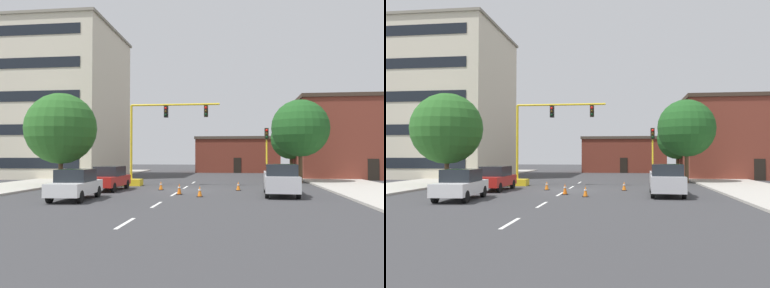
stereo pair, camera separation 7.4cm
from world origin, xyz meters
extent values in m
plane|color=#38383A|center=(0.00, 0.00, 0.00)|extent=(160.00, 160.00, 0.00)
cube|color=#B2ADA3|center=(-13.49, 8.00, 0.07)|extent=(6.00, 56.00, 0.14)
cube|color=#B2ADA3|center=(13.49, 8.00, 0.07)|extent=(6.00, 56.00, 0.14)
cube|color=silver|center=(0.00, -14.00, 0.00)|extent=(0.16, 2.40, 0.01)
cube|color=silver|center=(0.00, -8.50, 0.00)|extent=(0.16, 2.40, 0.01)
cube|color=silver|center=(0.00, -3.00, 0.00)|extent=(0.16, 2.40, 0.01)
cube|color=silver|center=(0.00, 2.50, 0.00)|extent=(0.16, 2.40, 0.01)
cube|color=silver|center=(0.00, 8.00, 0.00)|extent=(0.16, 2.40, 0.01)
cube|color=beige|center=(-17.80, 16.70, 8.69)|extent=(14.36, 13.89, 17.38)
cube|color=gray|center=(-17.80, 16.70, 17.53)|extent=(14.76, 14.29, 0.30)
cube|color=black|center=(-17.80, 9.73, 1.74)|extent=(11.78, 0.06, 1.10)
cube|color=black|center=(-17.80, 9.73, 5.21)|extent=(11.78, 0.06, 1.10)
cube|color=black|center=(-17.80, 9.73, 8.69)|extent=(11.78, 0.06, 1.10)
cube|color=black|center=(-17.80, 9.73, 12.17)|extent=(11.78, 0.06, 1.10)
cube|color=black|center=(-17.80, 9.73, 15.64)|extent=(11.78, 0.06, 1.10)
cube|color=brown|center=(3.99, 32.50, 2.47)|extent=(12.29, 7.71, 4.95)
cube|color=#4C4238|center=(3.99, 32.50, 5.15)|extent=(12.59, 8.01, 0.40)
cube|color=black|center=(3.99, 28.61, 1.10)|extent=(1.10, 0.06, 2.20)
cube|color=brown|center=(17.64, 17.63, 4.28)|extent=(13.67, 9.44, 8.56)
cube|color=#3D2D23|center=(17.64, 17.63, 8.76)|extent=(13.97, 9.74, 0.40)
cube|color=black|center=(17.64, 12.88, 1.10)|extent=(1.10, 0.06, 2.20)
cube|color=yellow|center=(-4.78, 3.70, 0.28)|extent=(1.80, 1.20, 0.55)
cylinder|color=yellow|center=(-4.78, 3.70, 3.65)|extent=(0.20, 0.20, 6.20)
cylinder|color=yellow|center=(-1.07, 3.70, 6.75)|extent=(7.43, 0.16, 0.16)
cube|color=black|center=(-1.81, 3.70, 6.18)|extent=(0.32, 0.36, 0.95)
sphere|color=red|center=(-1.81, 3.51, 6.45)|extent=(0.20, 0.20, 0.20)
sphere|color=#38280A|center=(-1.81, 3.51, 6.17)|extent=(0.20, 0.20, 0.20)
sphere|color=black|center=(-1.81, 3.51, 5.89)|extent=(0.20, 0.20, 0.20)
cube|color=black|center=(1.53, 3.70, 6.18)|extent=(0.32, 0.36, 0.95)
sphere|color=red|center=(1.53, 3.51, 6.45)|extent=(0.20, 0.20, 0.20)
sphere|color=#38280A|center=(1.53, 3.51, 6.17)|extent=(0.20, 0.20, 0.20)
sphere|color=black|center=(1.53, 3.51, 5.89)|extent=(0.20, 0.20, 0.20)
cylinder|color=yellow|center=(6.49, 4.60, 2.40)|extent=(0.14, 0.14, 4.80)
cube|color=black|center=(6.49, 4.60, 4.33)|extent=(0.32, 0.36, 0.95)
sphere|color=red|center=(6.49, 4.41, 4.60)|extent=(0.20, 0.20, 0.20)
sphere|color=#38280A|center=(6.49, 4.41, 4.32)|extent=(0.20, 0.20, 0.20)
sphere|color=black|center=(6.49, 4.41, 4.04)|extent=(0.20, 0.20, 0.20)
cylinder|color=#4C3823|center=(-10.19, 2.02, 1.28)|extent=(0.36, 0.36, 2.56)
sphere|color=#286023|center=(-10.19, 2.02, 4.72)|extent=(5.77, 5.77, 5.77)
cylinder|color=#4C3823|center=(9.83, 8.62, 1.54)|extent=(0.36, 0.36, 3.07)
sphere|color=#1E511E|center=(9.83, 8.62, 5.05)|extent=(5.29, 5.29, 5.29)
cylinder|color=#4C3823|center=(10.41, 19.40, 1.35)|extent=(0.36, 0.36, 2.69)
sphere|color=#1E511E|center=(10.41, 19.40, 4.50)|extent=(4.82, 4.82, 4.82)
cube|color=#BCBCC1|center=(6.82, -3.01, 0.81)|extent=(2.24, 5.48, 0.95)
cube|color=#1E2328|center=(6.78, -3.91, 1.64)|extent=(1.92, 1.88, 0.70)
cube|color=#BCBCC1|center=(6.87, -1.82, 1.37)|extent=(2.12, 2.90, 0.16)
cylinder|color=black|center=(7.63, -4.89, 0.34)|extent=(0.25, 0.69, 0.68)
cylinder|color=black|center=(5.83, -4.80, 0.34)|extent=(0.25, 0.69, 0.68)
cylinder|color=black|center=(7.80, -1.22, 0.34)|extent=(0.25, 0.69, 0.68)
cylinder|color=black|center=(6.00, -1.14, 0.34)|extent=(0.25, 0.69, 0.68)
cube|color=white|center=(-5.03, -6.95, 0.69)|extent=(2.11, 4.60, 0.70)
cube|color=#1E2328|center=(-5.04, -6.85, 1.39)|extent=(1.83, 2.40, 0.70)
cylinder|color=black|center=(-5.94, -5.47, 0.34)|extent=(0.26, 0.69, 0.68)
cylinder|color=black|center=(-4.30, -5.37, 0.34)|extent=(0.26, 0.69, 0.68)
cylinder|color=black|center=(-5.76, -8.53, 0.34)|extent=(0.26, 0.69, 0.68)
cylinder|color=black|center=(-4.12, -8.43, 0.34)|extent=(0.26, 0.69, 0.68)
cube|color=#B21E19|center=(-5.12, -0.82, 0.69)|extent=(1.91, 4.52, 0.70)
cube|color=#1E2328|center=(-5.12, -0.72, 1.39)|extent=(1.73, 2.32, 0.70)
cylinder|color=black|center=(-5.93, 0.72, 0.34)|extent=(0.23, 0.68, 0.68)
cylinder|color=black|center=(-4.28, 0.69, 0.34)|extent=(0.23, 0.68, 0.68)
cylinder|color=black|center=(-5.97, -2.34, 0.34)|extent=(0.23, 0.68, 0.68)
cylinder|color=black|center=(-4.32, -2.36, 0.34)|extent=(0.23, 0.68, 0.68)
cube|color=black|center=(0.38, -3.26, 0.02)|extent=(0.36, 0.36, 0.04)
cone|color=orange|center=(0.38, -3.26, 0.38)|extent=(0.28, 0.28, 0.69)
cylinder|color=white|center=(0.38, -3.26, 0.47)|extent=(0.19, 0.19, 0.08)
cube|color=black|center=(-1.46, -0.15, 0.02)|extent=(0.36, 0.36, 0.04)
cone|color=orange|center=(-1.46, -0.15, 0.35)|extent=(0.28, 0.28, 0.61)
cylinder|color=white|center=(-1.46, -0.15, 0.42)|extent=(0.19, 0.19, 0.08)
cube|color=black|center=(4.15, 0.14, 0.02)|extent=(0.36, 0.36, 0.04)
cone|color=orange|center=(4.15, 0.14, 0.34)|extent=(0.28, 0.28, 0.61)
cylinder|color=white|center=(4.15, 0.14, 0.42)|extent=(0.19, 0.19, 0.08)
cube|color=black|center=(1.83, -4.47, 0.02)|extent=(0.36, 0.36, 0.04)
cone|color=orange|center=(1.83, -4.47, 0.35)|extent=(0.28, 0.28, 0.63)
cylinder|color=white|center=(1.83, -4.47, 0.43)|extent=(0.19, 0.19, 0.08)
camera|label=1|loc=(4.20, -28.12, 2.52)|focal=36.41mm
camera|label=2|loc=(4.27, -28.11, 2.52)|focal=36.41mm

